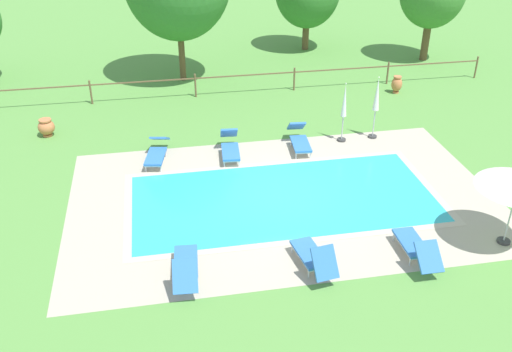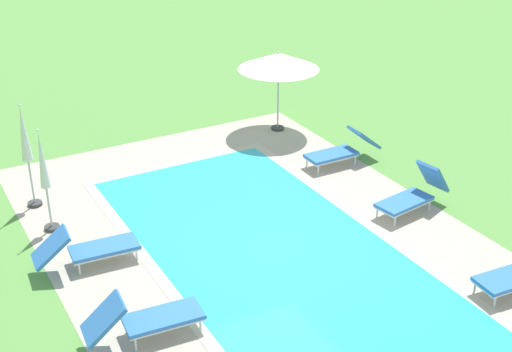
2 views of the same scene
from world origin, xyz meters
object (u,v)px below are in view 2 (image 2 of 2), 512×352
object	(u,v)px
sun_lounger_north_near_steps	(146,318)
sun_lounger_north_far	(89,248)
patio_umbrella_closed_row_mid_west	(25,142)
sun_lounger_north_end	(341,150)
patio_umbrella_open_foreground	(279,61)
patio_umbrella_closed_row_west	(44,170)
sun_lounger_south_mid	(413,195)

from	to	relation	value
sun_lounger_north_near_steps	sun_lounger_north_far	size ratio (longest dim) A/B	0.99
sun_lounger_north_near_steps	patio_umbrella_closed_row_mid_west	size ratio (longest dim) A/B	0.83
sun_lounger_north_end	patio_umbrella_open_foreground	distance (m)	3.16
sun_lounger_north_near_steps	sun_lounger_north_end	bearing A→B (deg)	-59.56
sun_lounger_north_end	patio_umbrella_open_foreground	world-z (taller)	patio_umbrella_open_foreground
patio_umbrella_closed_row_west	sun_lounger_south_mid	bearing A→B (deg)	-113.44
sun_lounger_north_far	patio_umbrella_closed_row_mid_west	bearing A→B (deg)	6.95
patio_umbrella_open_foreground	patio_umbrella_closed_row_west	xyz separation A→B (m)	(-2.39, 6.96, -0.60)
sun_lounger_north_end	sun_lounger_south_mid	bearing A→B (deg)	178.50
sun_lounger_north_near_steps	sun_lounger_north_far	world-z (taller)	sun_lounger_north_near_steps
sun_lounger_north_end	patio_umbrella_open_foreground	bearing A→B (deg)	4.52
sun_lounger_north_far	sun_lounger_south_mid	xyz separation A→B (m)	(-1.37, -6.80, 0.02)
sun_lounger_north_far	patio_umbrella_open_foreground	xyz separation A→B (m)	(4.10, -6.66, 1.60)
patio_umbrella_open_foreground	patio_umbrella_closed_row_mid_west	distance (m)	7.13
patio_umbrella_closed_row_mid_west	patio_umbrella_closed_row_west	bearing A→B (deg)	-177.30
patio_umbrella_closed_row_west	patio_umbrella_closed_row_mid_west	bearing A→B (deg)	2.70
sun_lounger_south_mid	sun_lounger_north_end	bearing A→B (deg)	-1.50
sun_lounger_north_end	sun_lounger_south_mid	xyz separation A→B (m)	(-2.76, 0.07, 0.02)
patio_umbrella_closed_row_west	patio_umbrella_open_foreground	bearing A→B (deg)	-71.03
sun_lounger_south_mid	patio_umbrella_open_foreground	distance (m)	5.70
sun_lounger_north_end	sun_lounger_south_mid	size ratio (longest dim) A/B	1.05
sun_lounger_north_far	sun_lounger_south_mid	size ratio (longest dim) A/B	1.07
sun_lounger_north_far	sun_lounger_south_mid	world-z (taller)	sun_lounger_south_mid
sun_lounger_north_near_steps	patio_umbrella_open_foreground	bearing A→B (deg)	-44.32
sun_lounger_north_far	sun_lounger_north_end	distance (m)	7.02
patio_umbrella_open_foreground	sun_lounger_north_end	bearing A→B (deg)	-175.48
sun_lounger_north_far	patio_umbrella_closed_row_west	world-z (taller)	patio_umbrella_closed_row_west
patio_umbrella_closed_row_west	patio_umbrella_closed_row_mid_west	world-z (taller)	patio_umbrella_closed_row_mid_west
sun_lounger_south_mid	patio_umbrella_closed_row_mid_west	size ratio (longest dim) A/B	0.78
sun_lounger_north_near_steps	sun_lounger_north_end	size ratio (longest dim) A/B	1.01
sun_lounger_north_near_steps	patio_umbrella_closed_row_west	xyz separation A→B (m)	(4.26, 0.46, 0.99)
patio_umbrella_closed_row_mid_west	sun_lounger_south_mid	bearing A→B (deg)	-121.10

